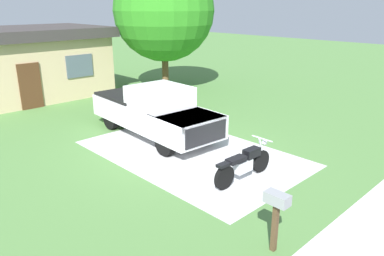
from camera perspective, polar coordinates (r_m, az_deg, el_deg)
The scene contains 8 objects.
ground_plane at distance 12.12m, azimuth -0.12°, elevation -3.90°, with size 80.00×80.00×0.00m, color #4E7B3D.
driveway_pad at distance 12.12m, azimuth -0.12°, elevation -3.88°, with size 4.51×7.16×0.01m, color #BBBBBB.
sidewalk_strip at distance 9.27m, azimuth 27.37°, elevation -13.72°, with size 36.00×1.80×0.01m, color beige.
motorcycle at distance 10.28m, azimuth 8.01°, elevation -5.49°, with size 2.21×0.70×1.09m.
pickup_truck at distance 13.57m, azimuth -6.04°, elevation 2.74°, with size 2.31×5.72×1.90m.
mailbox at distance 7.37m, azimuth 12.89°, elevation -11.72°, with size 0.26×0.48×1.26m.
shade_tree at distance 20.74m, azimuth -4.35°, elevation 17.60°, with size 5.39×5.39×6.99m.
neighbor_house at distance 20.81m, azimuth -26.45°, elevation 8.83°, with size 9.60×5.60×3.50m.
Camera 1 is at (-7.76, -8.07, 4.64)m, focal length 34.62 mm.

